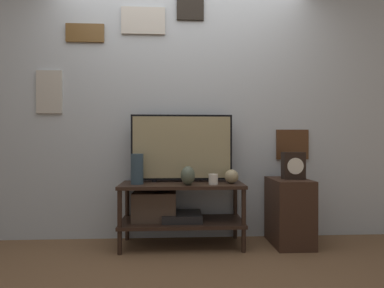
# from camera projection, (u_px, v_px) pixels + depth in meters

# --- Properties ---
(ground_plane) EXTENTS (12.00, 12.00, 0.00)m
(ground_plane) POSITION_uv_depth(u_px,v_px,m) (182.00, 256.00, 2.51)
(ground_plane) COLOR brown
(wall_back) EXTENTS (6.40, 0.08, 2.70)m
(wall_back) POSITION_uv_depth(u_px,v_px,m) (181.00, 103.00, 3.03)
(wall_back) COLOR #B2BCC6
(wall_back) RESTS_ON ground_plane
(media_console) EXTENTS (1.13, 0.44, 0.58)m
(media_console) POSITION_uv_depth(u_px,v_px,m) (172.00, 207.00, 2.76)
(media_console) COLOR black
(media_console) RESTS_ON ground_plane
(television) EXTENTS (0.97, 0.05, 0.64)m
(television) POSITION_uv_depth(u_px,v_px,m) (182.00, 147.00, 2.86)
(television) COLOR black
(television) RESTS_ON media_console
(vase_urn_stoneware) EXTENTS (0.13, 0.15, 0.17)m
(vase_urn_stoneware) POSITION_uv_depth(u_px,v_px,m) (188.00, 176.00, 2.65)
(vase_urn_stoneware) COLOR #4C5647
(vase_urn_stoneware) RESTS_ON media_console
(vase_tall_ceramic) EXTENTS (0.11, 0.11, 0.27)m
(vase_tall_ceramic) POSITION_uv_depth(u_px,v_px,m) (137.00, 169.00, 2.71)
(vase_tall_ceramic) COLOR #2D4251
(vase_tall_ceramic) RESTS_ON media_console
(vase_round_glass) EXTENTS (0.13, 0.13, 0.13)m
(vase_round_glass) POSITION_uv_depth(u_px,v_px,m) (232.00, 176.00, 2.76)
(vase_round_glass) COLOR tan
(vase_round_glass) RESTS_ON media_console
(candle_jar) EXTENTS (0.09, 0.09, 0.09)m
(candle_jar) POSITION_uv_depth(u_px,v_px,m) (213.00, 179.00, 2.69)
(candle_jar) COLOR silver
(candle_jar) RESTS_ON media_console
(side_table) EXTENTS (0.34, 0.46, 0.61)m
(side_table) POSITION_uv_depth(u_px,v_px,m) (289.00, 211.00, 2.81)
(side_table) COLOR #382319
(side_table) RESTS_ON ground_plane
(mantel_clock) EXTENTS (0.20, 0.11, 0.25)m
(mantel_clock) POSITION_uv_depth(u_px,v_px,m) (293.00, 166.00, 2.79)
(mantel_clock) COLOR black
(mantel_clock) RESTS_ON side_table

